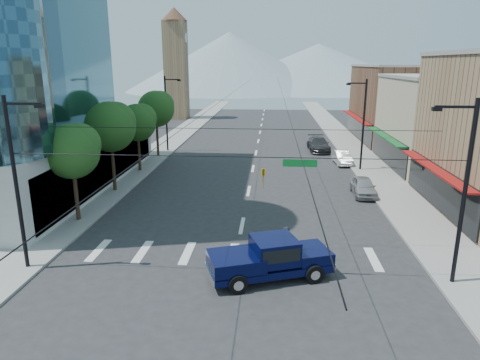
# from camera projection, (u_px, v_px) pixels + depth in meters

# --- Properties ---
(ground) EXTENTS (160.00, 160.00, 0.00)m
(ground) POSITION_uv_depth(u_px,v_px,m) (234.00, 267.00, 22.68)
(ground) COLOR #28282B
(ground) RESTS_ON ground
(sidewalk_left) EXTENTS (4.00, 120.00, 0.15)m
(sidewalk_left) POSITION_uv_depth(u_px,v_px,m) (176.00, 137.00, 61.99)
(sidewalk_left) COLOR gray
(sidewalk_left) RESTS_ON ground
(sidewalk_right) EXTENTS (4.00, 120.00, 0.15)m
(sidewalk_right) POSITION_uv_depth(u_px,v_px,m) (344.00, 139.00, 60.26)
(sidewalk_right) COLOR gray
(sidewalk_right) RESTS_ON ground
(shop_mid) EXTENTS (12.00, 14.00, 9.00)m
(shop_mid) POSITION_uv_depth(u_px,v_px,m) (452.00, 124.00, 43.12)
(shop_mid) COLOR tan
(shop_mid) RESTS_ON ground
(shop_far) EXTENTS (12.00, 18.00, 10.00)m
(shop_far) POSITION_uv_depth(u_px,v_px,m) (405.00, 104.00, 58.38)
(shop_far) COLOR brown
(shop_far) RESTS_ON ground
(clock_tower) EXTENTS (4.80, 4.80, 20.40)m
(clock_tower) POSITION_uv_depth(u_px,v_px,m) (176.00, 62.00, 80.69)
(clock_tower) COLOR #8C6B4C
(clock_tower) RESTS_ON ground
(mountain_left) EXTENTS (80.00, 80.00, 22.00)m
(mountain_left) POSITION_uv_depth(u_px,v_px,m) (230.00, 62.00, 165.12)
(mountain_left) COLOR gray
(mountain_left) RESTS_ON ground
(mountain_right) EXTENTS (90.00, 90.00, 18.00)m
(mountain_right) POSITION_uv_depth(u_px,v_px,m) (318.00, 67.00, 172.73)
(mountain_right) COLOR gray
(mountain_right) RESTS_ON ground
(tree_near) EXTENTS (3.65, 3.64, 6.71)m
(tree_near) POSITION_uv_depth(u_px,v_px,m) (74.00, 149.00, 28.02)
(tree_near) COLOR black
(tree_near) RESTS_ON ground
(tree_midnear) EXTENTS (4.09, 4.09, 7.52)m
(tree_midnear) POSITION_uv_depth(u_px,v_px,m) (112.00, 125.00, 34.60)
(tree_midnear) COLOR black
(tree_midnear) RESTS_ON ground
(tree_midfar) EXTENTS (3.65, 3.64, 6.71)m
(tree_midfar) POSITION_uv_depth(u_px,v_px,m) (139.00, 121.00, 41.49)
(tree_midfar) COLOR black
(tree_midfar) RESTS_ON ground
(tree_far) EXTENTS (4.09, 4.09, 7.52)m
(tree_far) POSITION_uv_depth(u_px,v_px,m) (157.00, 108.00, 48.06)
(tree_far) COLOR black
(tree_far) RESTS_ON ground
(signal_rig) EXTENTS (21.80, 0.20, 9.00)m
(signal_rig) POSITION_uv_depth(u_px,v_px,m) (236.00, 189.00, 20.47)
(signal_rig) COLOR black
(signal_rig) RESTS_ON ground
(lamp_pole_nw) EXTENTS (2.00, 0.25, 9.00)m
(lamp_pole_nw) POSITION_uv_depth(u_px,v_px,m) (167.00, 111.00, 51.00)
(lamp_pole_nw) COLOR black
(lamp_pole_nw) RESTS_ON ground
(lamp_pole_ne) EXTENTS (2.00, 0.25, 9.00)m
(lamp_pole_ne) POSITION_uv_depth(u_px,v_px,m) (362.00, 121.00, 41.76)
(lamp_pole_ne) COLOR black
(lamp_pole_ne) RESTS_ON ground
(pickup_truck) EXTENTS (6.57, 4.12, 2.10)m
(pickup_truck) POSITION_uv_depth(u_px,v_px,m) (270.00, 258.00, 21.27)
(pickup_truck) COLOR #070B36
(pickup_truck) RESTS_ON ground
(pedestrian) EXTENTS (0.74, 0.86, 1.99)m
(pedestrian) POSITION_uv_depth(u_px,v_px,m) (287.00, 244.00, 23.16)
(pedestrian) COLOR black
(pedestrian) RESTS_ON ground
(parked_car_near) EXTENTS (1.79, 4.34, 1.47)m
(parked_car_near) POSITION_uv_depth(u_px,v_px,m) (363.00, 186.00, 34.85)
(parked_car_near) COLOR #A4A4A9
(parked_car_near) RESTS_ON ground
(parked_car_mid) EXTENTS (1.84, 4.39, 1.41)m
(parked_car_mid) POSITION_uv_depth(u_px,v_px,m) (342.00, 157.00, 45.70)
(parked_car_mid) COLOR silver
(parked_car_mid) RESTS_ON ground
(parked_car_far) EXTENTS (2.61, 5.87, 1.67)m
(parked_car_far) POSITION_uv_depth(u_px,v_px,m) (318.00, 144.00, 52.41)
(parked_car_far) COLOR #343537
(parked_car_far) RESTS_ON ground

